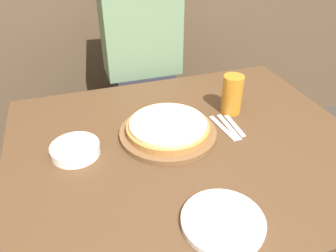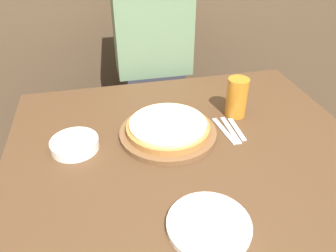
{
  "view_description": "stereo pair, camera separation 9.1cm",
  "coord_description": "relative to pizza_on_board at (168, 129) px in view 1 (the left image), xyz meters",
  "views": [
    {
      "loc": [
        -0.35,
        -0.86,
        1.47
      ],
      "look_at": [
        -0.05,
        0.07,
        0.81
      ],
      "focal_mm": 35.0,
      "sensor_mm": 36.0,
      "label": 1
    },
    {
      "loc": [
        -0.27,
        -0.89,
        1.47
      ],
      "look_at": [
        -0.05,
        0.07,
        0.81
      ],
      "focal_mm": 35.0,
      "sensor_mm": 36.0,
      "label": 2
    }
  ],
  "objects": [
    {
      "name": "fork",
      "position": [
        0.21,
        -0.02,
        -0.02
      ],
      "size": [
        0.04,
        0.18,
        0.0
      ],
      "color": "silver",
      "rests_on": "dining_table"
    },
    {
      "name": "dinner_plate",
      "position": [
        0.01,
        -0.43,
        -0.02
      ],
      "size": [
        0.22,
        0.22,
        0.02
      ],
      "color": "white",
      "rests_on": "dining_table"
    },
    {
      "name": "pizza_on_board",
      "position": [
        0.0,
        0.0,
        0.0
      ],
      "size": [
        0.35,
        0.35,
        0.06
      ],
      "color": "brown",
      "rests_on": "dining_table"
    },
    {
      "name": "diner_person",
      "position": [
        0.06,
        0.62,
        -0.14
      ],
      "size": [
        0.37,
        0.2,
        1.34
      ],
      "color": "#33333D",
      "rests_on": "ground_plane"
    },
    {
      "name": "side_bowl",
      "position": [
        -0.33,
        -0.01,
        -0.01
      ],
      "size": [
        0.16,
        0.16,
        0.04
      ],
      "color": "white",
      "rests_on": "dining_table"
    },
    {
      "name": "spoon",
      "position": [
        0.26,
        -0.02,
        -0.02
      ],
      "size": [
        0.02,
        0.15,
        0.0
      ],
      "color": "silver",
      "rests_on": "dining_table"
    },
    {
      "name": "beer_glass",
      "position": [
        0.29,
        0.08,
        0.06
      ],
      "size": [
        0.08,
        0.08,
        0.16
      ],
      "color": "#B7701E",
      "rests_on": "dining_table"
    },
    {
      "name": "dinner_knife",
      "position": [
        0.24,
        -0.02,
        -0.02
      ],
      "size": [
        0.02,
        0.17,
        0.0
      ],
      "color": "silver",
      "rests_on": "dining_table"
    },
    {
      "name": "dining_table",
      "position": [
        0.05,
        -0.07,
        -0.41
      ],
      "size": [
        1.25,
        1.03,
        0.77
      ],
      "color": "#4C331E",
      "rests_on": "ground_plane"
    }
  ]
}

